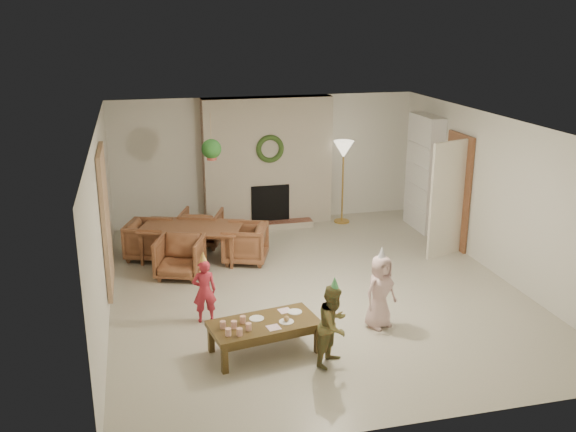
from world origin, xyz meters
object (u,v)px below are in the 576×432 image
object	(u,v)px
child_pink	(380,292)
child_red	(204,291)
dining_table	(191,243)
dining_chair_left	(149,240)
dining_chair_right	(245,243)
coffee_table_top	(264,324)
dining_chair_near	(180,257)
dining_chair_far	(201,228)
child_plaid	(334,325)

from	to	relation	value
child_pink	child_red	bearing A→B (deg)	139.68
dining_table	dining_chair_left	size ratio (longest dim) A/B	2.34
dining_chair_right	coffee_table_top	xyz separation A→B (m)	(-0.30, -3.05, 0.05)
child_red	child_pink	distance (m)	2.34
dining_table	dining_chair_right	world-z (taller)	dining_chair_right
dining_chair_near	dining_chair_far	size ratio (longest dim) A/B	1.00
dining_table	dining_chair_near	bearing A→B (deg)	-90.00
dining_table	dining_chair_right	bearing A→B (deg)	-0.00
dining_table	child_pink	bearing A→B (deg)	-34.76
dining_chair_far	coffee_table_top	world-z (taller)	dining_chair_far
dining_table	child_plaid	world-z (taller)	child_plaid
dining_chair_left	child_pink	bearing A→B (deg)	-119.26
dining_chair_near	child_plaid	distance (m)	3.48
dining_chair_far	child_plaid	bearing A→B (deg)	122.84
dining_chair_right	child_red	world-z (taller)	child_red
child_red	child_pink	bearing A→B (deg)	161.07
dining_chair_left	child_plaid	xyz separation A→B (m)	(2.00, -4.05, 0.17)
dining_chair_far	child_red	world-z (taller)	child_red
coffee_table_top	dining_chair_right	bearing A→B (deg)	74.50
child_plaid	dining_table	bearing A→B (deg)	65.47
coffee_table_top	child_pink	distance (m)	1.66
dining_chair_far	coffee_table_top	distance (m)	4.06
dining_chair_far	child_red	size ratio (longest dim) A/B	0.81
child_red	dining_chair_left	bearing A→B (deg)	-77.49
dining_chair_near	child_pink	size ratio (longest dim) A/B	0.71
dining_table	dining_chair_far	bearing A→B (deg)	90.00
dining_chair_far	dining_chair_near	bearing A→B (deg)	90.00
child_pink	dining_table	bearing A→B (deg)	102.74
dining_chair_left	child_plaid	distance (m)	4.52
dining_chair_near	child_red	distance (m)	1.67
dining_chair_near	coffee_table_top	world-z (taller)	dining_chair_near
dining_chair_near	dining_chair_far	xyz separation A→B (m)	(0.49, 1.39, 0.00)
dining_chair_far	child_pink	distance (m)	4.22
dining_chair_near	coffee_table_top	bearing A→B (deg)	-53.50
child_pink	dining_chair_far	bearing A→B (deg)	94.49
dining_table	child_pink	xyz separation A→B (m)	(2.19, -3.05, 0.21)
dining_chair_left	dining_chair_right	bearing A→B (deg)	-90.00
dining_table	dining_chair_far	distance (m)	0.74
child_red	child_plaid	distance (m)	1.98
dining_chair_far	child_plaid	xyz separation A→B (m)	(1.06, -4.49, 0.17)
coffee_table_top	child_plaid	bearing A→B (deg)	-40.78
dining_chair_near	child_plaid	size ratio (longest dim) A/B	0.72
dining_chair_left	child_red	bearing A→B (deg)	-146.38
dining_chair_near	child_red	size ratio (longest dim) A/B	0.81
child_plaid	child_pink	world-z (taller)	child_pink
dining_chair_left	dining_chair_right	size ratio (longest dim) A/B	1.00
dining_chair_left	child_pink	world-z (taller)	child_pink
dining_chair_right	child_plaid	world-z (taller)	child_plaid
dining_chair_near	child_pink	world-z (taller)	child_pink
child_plaid	child_pink	distance (m)	1.16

